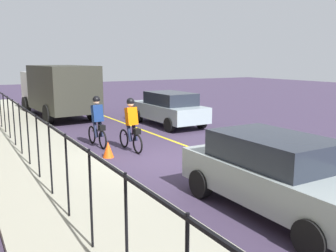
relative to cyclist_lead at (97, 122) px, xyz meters
name	(u,v)px	position (x,y,z in m)	size (l,w,h in m)	color
ground_plane	(163,159)	(-2.68, -1.18, -0.91)	(80.00, 80.00, 0.00)	#372C43
lane_line_centre	(205,153)	(-2.68, -2.78, -0.91)	(36.00, 0.12, 0.01)	yellow
sidewalk	(53,174)	(-2.68, 2.22, -0.84)	(40.00, 3.20, 0.15)	gray
iron_fence	(27,125)	(-1.68, 2.62, 0.37)	(21.79, 0.04, 1.60)	black
cyclist_lead	(97,122)	(0.00, 0.00, 0.00)	(1.71, 0.37, 1.83)	black
cyclist_follow	(131,125)	(-1.21, -0.77, 0.00)	(1.71, 0.37, 1.83)	black
patrol_sedan	(169,108)	(2.44, -4.38, -0.09)	(4.43, 1.98, 1.58)	#8C9CA2
parked_sedan_rear	(277,173)	(-7.35, -1.17, -0.09)	(4.40, 1.92, 1.58)	gray
box_truck_background	(58,89)	(7.59, -0.51, 0.64)	(6.85, 2.89, 2.78)	#2B2C24
traffic_cone_near	(108,150)	(-1.59, 0.23, -0.65)	(0.36, 0.36, 0.51)	#E75011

